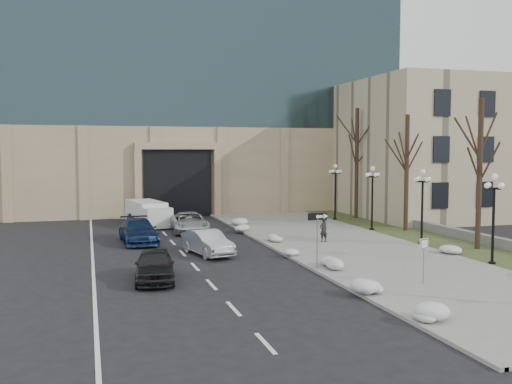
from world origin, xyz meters
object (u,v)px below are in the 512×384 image
car_b (207,243)px  keep_sign (424,251)px  lamppost_d (335,184)px  car_a (155,265)px  one_way_sign (321,223)px  lamppost_a (494,206)px  pedestrian (324,230)px  box_truck (148,214)px  car_e (137,216)px  lamppost_b (422,196)px  lamppost_c (372,189)px  car_c (139,231)px  car_d (189,222)px

car_b → keep_sign: (7.55, -10.01, 0.85)m
lamppost_d → car_a: bearing=-133.4°
one_way_sign → lamppost_d: bearing=60.5°
one_way_sign → lamppost_a: size_ratio=0.61×
pedestrian → box_truck: (-9.78, 12.00, 0.04)m
car_e → pedestrian: size_ratio=2.37×
keep_sign → lamppost_b: lamppost_b is taller
car_e → lamppost_c: lamppost_c is taller
one_way_sign → pedestrian: bearing=62.6°
car_a → lamppost_b: size_ratio=0.90×
box_truck → keep_sign: (9.47, -23.73, 0.64)m
lamppost_b → lamppost_c: size_ratio=1.00×
car_a → lamppost_c: (17.12, 11.59, 2.34)m
pedestrian → box_truck: box_truck is taller
pedestrian → lamppost_b: bearing=144.8°
lamppost_b → car_c: bearing=160.5°
car_c → lamppost_d: lamppost_d is taller
lamppost_b → lamppost_d: size_ratio=1.00×
car_c → lamppost_b: 18.08m
pedestrian → lamppost_c: 7.40m
lamppost_d → car_b: bearing=-137.4°
keep_sign → lamppost_a: lamppost_a is taller
car_b → box_truck: bearing=84.0°
car_c → one_way_sign: (7.88, -11.18, 1.62)m
pedestrian → lamppost_b: lamppost_b is taller
car_b → lamppost_c: 14.96m
car_a → keep_sign: size_ratio=2.03×
car_b → car_c: size_ratio=0.82×
box_truck → lamppost_d: size_ratio=1.31×
lamppost_d → box_truck: bearing=175.3°
car_e → lamppost_d: 16.63m
box_truck → lamppost_b: lamppost_b is taller
car_a → pedestrian: bearing=39.2°
car_c → car_d: (3.92, 3.64, -0.03)m
pedestrian → box_truck: size_ratio=0.24×
keep_sign → box_truck: bearing=103.1°
car_d → lamppost_b: bearing=-33.6°
lamppost_d → pedestrian: bearing=-117.8°
car_b → lamppost_d: 18.53m
car_e → lamppost_c: 18.86m
car_a → lamppost_b: lamppost_b is taller
car_d → lamppost_b: (12.99, -9.62, 2.35)m
pedestrian → box_truck: bearing=-64.1°
car_c → lamppost_c: size_ratio=1.11×
car_e → keep_sign: (10.23, -25.30, 0.94)m
one_way_sign → lamppost_b: lamppost_b is taller
lamppost_b → car_b: bearing=177.6°
pedestrian → lamppost_d: 12.33m
car_c → box_truck: size_ratio=0.84×
car_d → lamppost_d: lamppost_d is taller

